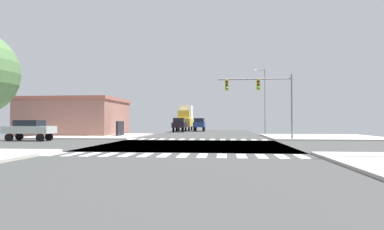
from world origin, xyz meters
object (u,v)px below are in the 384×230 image
bank_building (76,117)px  pickup_nearside_1 (180,124)px  box_truck_farside_1 (186,117)px  sedan_leading_1 (29,129)px  traffic_signal_mast (262,92)px  suv_queued_1 (199,123)px  street_lamp (263,96)px

bank_building → pickup_nearside_1: (11.73, 13.21, -1.08)m
box_truck_farside_1 → sedan_leading_1: bearing=73.1°
bank_building → pickup_nearside_1: bank_building is taller
traffic_signal_mast → suv_queued_1: 27.75m
pickup_nearside_1 → traffic_signal_mast: bearing=116.5°
street_lamp → pickup_nearside_1: 15.84m
box_truck_farside_1 → suv_queued_1: size_ratio=1.57×
pickup_nearside_1 → sedan_leading_1: pickup_nearside_1 is taller
traffic_signal_mast → bank_building: size_ratio=0.54×
box_truck_farside_1 → sedan_leading_1: 35.18m
suv_queued_1 → bank_building: bearing=50.0°
traffic_signal_mast → bank_building: (-22.72, 8.83, -2.23)m
suv_queued_1 → street_lamp: bearing=127.3°
sedan_leading_1 → street_lamp: bearing=126.2°
sedan_leading_1 → box_truck_farside_1: bearing=163.1°
traffic_signal_mast → street_lamp: size_ratio=0.79×
bank_building → box_truck_farside_1: bearing=61.4°
box_truck_farside_1 → pickup_nearside_1: bearing=90.0°
street_lamp → bank_building: (-24.51, -4.73, -2.90)m
traffic_signal_mast → pickup_nearside_1: traffic_signal_mast is taller
street_lamp → box_truck_farside_1: 21.25m
street_lamp → sedan_leading_1: street_lamp is taller
street_lamp → sedan_leading_1: 28.84m
bank_building → box_truck_farside_1: size_ratio=1.82×
traffic_signal_mast → sedan_leading_1: bearing=-171.1°
pickup_nearside_1 → suv_queued_1: pickup_nearside_1 is taller
street_lamp → bank_building: street_lamp is taller
suv_queued_1 → sedan_leading_1: size_ratio=1.07×
street_lamp → bank_building: 25.13m
box_truck_farside_1 → suv_queued_1: (3.00, -3.93, -1.17)m
street_lamp → pickup_nearside_1: (-12.78, 8.48, -3.98)m
pickup_nearside_1 → box_truck_farside_1: bearing=-90.0°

